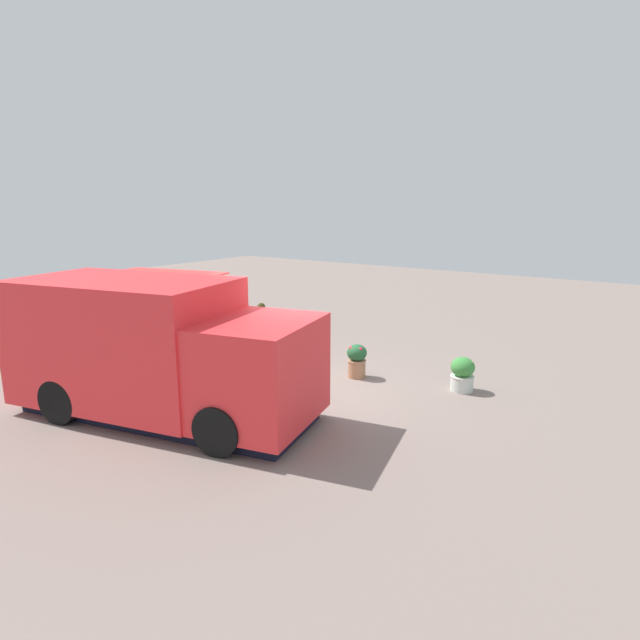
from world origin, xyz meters
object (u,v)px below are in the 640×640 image
at_px(person_customer, 261,320).
at_px(planter_flowering_near, 357,360).
at_px(planter_flowering_far, 462,374).
at_px(food_truck, 158,352).

bearing_deg(person_customer, planter_flowering_near, -23.74).
xyz_separation_m(person_customer, planter_flowering_far, (6.58, -1.46, 0.01)).
bearing_deg(planter_flowering_near, person_customer, 156.26).
bearing_deg(planter_flowering_far, person_customer, 167.47).
xyz_separation_m(food_truck, person_customer, (-2.65, 5.66, -0.79)).
relative_size(planter_flowering_near, planter_flowering_far, 1.05).
bearing_deg(person_customer, food_truck, -64.89).
bearing_deg(food_truck, planter_flowering_near, 64.44).
xyz_separation_m(food_truck, planter_flowering_near, (1.78, 3.71, -0.74)).
distance_m(food_truck, person_customer, 6.30).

